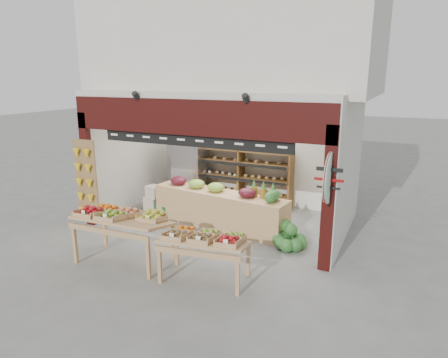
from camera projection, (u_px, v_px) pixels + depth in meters
ground at (215, 227)px, 9.35m from camera, size 60.00×60.00×0.00m
shop_structure at (243, 56)px, 9.79m from camera, size 6.36×5.12×5.40m
banana_board at (85, 180)px, 9.16m from camera, size 0.60×0.15×1.80m
gift_sign at (329, 178)px, 6.78m from camera, size 0.04×0.93×0.92m
back_shelving at (241, 163)px, 10.86m from camera, size 2.87×0.47×1.78m
refrigerator at (190, 167)px, 11.02m from camera, size 0.87×0.87×1.97m
cardboard_stack at (160, 203)px, 10.32m from camera, size 1.07×0.77×0.67m
mid_counter at (219, 208)px, 9.30m from camera, size 3.40×1.11×1.06m
display_table_left at (119, 217)px, 7.50m from camera, size 1.77×1.03×1.09m
display_table_right at (205, 239)px, 6.76m from camera, size 1.59×1.03×0.96m
watermelon_pile at (289, 239)px, 8.18m from camera, size 0.73×0.70×0.53m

